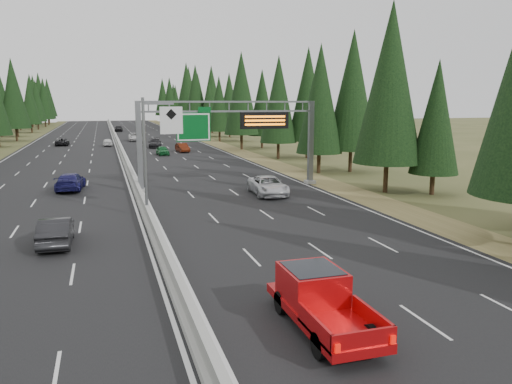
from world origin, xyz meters
The scene contains 18 objects.
road centered at (0.00, 80.00, 0.04)m, with size 32.00×260.00×0.08m, color black.
shoulder_right centered at (17.80, 80.00, 0.03)m, with size 3.60×260.00×0.06m, color olive.
shoulder_left centered at (-17.80, 80.00, 0.03)m, with size 3.60×260.00×0.06m, color #3E4520.
median_barrier centered at (0.00, 80.00, 0.41)m, with size 0.70×260.00×0.85m.
sign_gantry centered at (8.92, 34.88, 5.27)m, with size 16.75×0.98×7.80m.
hov_sign_pole centered at (0.58, 24.97, 4.72)m, with size 2.80×0.50×8.00m.
tree_row_right centered at (21.95, 75.02, 9.19)m, with size 11.93×242.33×18.47m.
silver_minivan centered at (10.48, 30.55, 0.86)m, with size 2.58×5.60×1.55m, color silver.
red_pickup centered at (4.27, 6.47, 1.14)m, with size 2.09×5.86×1.91m.
car_ahead_green centered at (5.71, 65.39, 0.74)m, with size 1.55×3.86×1.31m, color #16642C.
car_ahead_dkred centered at (9.19, 68.89, 0.76)m, with size 1.44×4.14×1.36m, color #541C0C.
car_ahead_dkgrey centered at (5.90, 78.15, 0.84)m, with size 2.14×5.25×1.52m, color black.
car_ahead_white centered at (3.64, 94.39, 0.86)m, with size 2.60×5.65×1.57m, color silver.
car_ahead_far centered at (1.50, 128.43, 0.90)m, with size 1.95×4.84×1.65m, color black.
car_onc_near centered at (-5.31, 19.70, 0.85)m, with size 1.63×4.67×1.54m, color black.
car_onc_blue centered at (-5.56, 37.86, 0.84)m, with size 2.13×5.23×1.52m, color navy.
car_onc_white centered at (-1.80, 83.62, 0.75)m, with size 1.58×3.92×1.34m, color silver.
car_onc_far centered at (-9.60, 87.15, 0.75)m, with size 2.23×4.84×1.34m, color black.
Camera 1 is at (-2.61, -8.65, 7.78)m, focal length 35.00 mm.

